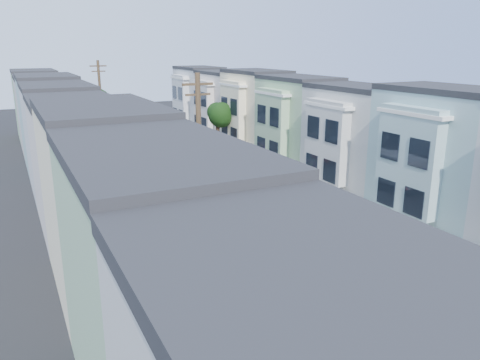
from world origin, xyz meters
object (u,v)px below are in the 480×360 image
at_px(tree_b, 261,218).
at_px(tree_d, 122,128).
at_px(parked_left_c, 249,268).
at_px(parked_right_d, 209,147).
at_px(fedex_truck, 273,186).
at_px(tree_a, 447,351).
at_px(parked_left_d, 176,204).
at_px(tree_c, 167,157).
at_px(parked_right_c, 249,165).
at_px(tree_e, 93,109).
at_px(lead_sedan, 223,166).
at_px(utility_pole_near, 200,172).
at_px(utility_pole_far, 102,112).
at_px(tree_far_r, 220,115).
at_px(parked_right_b, 403,238).

distance_m(tree_b, tree_d, 23.86).
distance_m(parked_left_c, parked_right_d, 29.97).
bearing_deg(parked_left_c, fedex_truck, 57.44).
xyz_separation_m(tree_a, parked_left_d, (1.40, 23.75, -3.82)).
bearing_deg(tree_a, parked_left_c, 83.63).
height_order(tree_c, parked_right_c, tree_c).
height_order(tree_e, lead_sedan, tree_e).
distance_m(tree_c, parked_left_d, 5.26).
relative_size(utility_pole_near, parked_left_c, 2.15).
xyz_separation_m(tree_c, utility_pole_far, (0.00, 20.56, 0.31)).
distance_m(tree_c, lead_sedan, 14.76).
relative_size(tree_a, parked_left_c, 1.43).
distance_m(lead_sedan, parked_right_c, 2.47).
distance_m(tree_far_r, parked_left_d, 22.11).
distance_m(tree_b, parked_right_b, 12.32).
bearing_deg(lead_sedan, tree_far_r, 65.95).
bearing_deg(parked_right_b, lead_sedan, 94.84).
bearing_deg(parked_right_c, tree_d, 175.31).
xyz_separation_m(tree_a, tree_c, (0.00, 20.87, 0.35)).
bearing_deg(tree_c, lead_sedan, 51.39).
bearing_deg(parked_right_b, tree_d, 116.39).
relative_size(tree_d, tree_e, 1.00).
bearing_deg(tree_c, tree_a, -90.00).
height_order(tree_b, utility_pole_near, utility_pole_near).
height_order(tree_far_r, fedex_truck, tree_far_r).
relative_size(tree_far_r, parked_left_d, 1.11).
xyz_separation_m(lead_sedan, parked_right_d, (2.36, 8.95, -0.02)).
bearing_deg(fedex_truck, utility_pole_near, -147.12).
distance_m(tree_d, parked_right_d, 14.41).
height_order(fedex_truck, parked_right_d, fedex_truck).
height_order(utility_pole_far, lead_sedan, utility_pole_far).
height_order(tree_a, parked_right_b, tree_a).
bearing_deg(parked_left_d, utility_pole_far, 96.44).
height_order(fedex_truck, lead_sedan, fedex_truck).
bearing_deg(tree_b, tree_far_r, 68.34).
bearing_deg(utility_pole_far, lead_sedan, -47.01).
distance_m(tree_e, utility_pole_far, 5.28).
relative_size(parked_left_d, parked_right_d, 1.02).
height_order(tree_far_r, parked_left_c, tree_far_r).
xyz_separation_m(tree_c, parked_left_d, (1.40, 2.89, -4.17)).
bearing_deg(utility_pole_near, tree_far_r, 63.74).
relative_size(tree_far_r, parked_right_d, 1.14).
distance_m(parked_right_c, parked_right_d, 9.69).
relative_size(tree_far_r, fedex_truck, 0.90).
bearing_deg(utility_pole_near, parked_left_c, -63.96).
relative_size(tree_b, parked_left_d, 1.48).
bearing_deg(parked_right_d, parked_right_c, -86.34).
distance_m(tree_far_r, parked_right_d, 3.97).
bearing_deg(fedex_truck, parked_right_d, 76.22).
xyz_separation_m(tree_e, parked_right_d, (11.20, -5.81, -4.11)).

